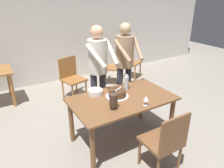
{
  "coord_description": "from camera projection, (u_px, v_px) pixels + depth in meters",
  "views": [
    {
      "loc": [
        -1.55,
        -2.29,
        2.17
      ],
      "look_at": [
        -0.04,
        0.22,
        0.9
      ],
      "focal_mm": 33.75,
      "sensor_mm": 36.0,
      "label": 1
    }
  ],
  "objects": [
    {
      "name": "chair_near_side",
      "position": [
        165.0,
        141.0,
        2.6
      ],
      "size": [
        0.44,
        0.44,
        0.9
      ],
      "color": "brown",
      "rests_on": "ground_plane"
    },
    {
      "name": "background_chair_0",
      "position": [
        109.0,
        65.0,
        5.32
      ],
      "size": [
        0.61,
        0.61,
        0.9
      ],
      "color": "#9E6633",
      "rests_on": "ground_plane"
    },
    {
      "name": "water_bottle",
      "position": [
        126.0,
        83.0,
        3.33
      ],
      "size": [
        0.07,
        0.07,
        0.25
      ],
      "color": "silver",
      "rests_on": "main_dining_table"
    },
    {
      "name": "plate_stack",
      "position": [
        96.0,
        92.0,
        3.19
      ],
      "size": [
        0.22,
        0.22,
        0.08
      ],
      "color": "white",
      "rests_on": "main_dining_table"
    },
    {
      "name": "back_wall",
      "position": [
        56.0,
        29.0,
        5.24
      ],
      "size": [
        10.0,
        0.12,
        2.7
      ],
      "primitive_type": "cube",
      "color": "silver",
      "rests_on": "ground_plane"
    },
    {
      "name": "background_chair_2",
      "position": [
        72.0,
        76.0,
        4.61
      ],
      "size": [
        0.54,
        0.54,
        0.9
      ],
      "color": "#9E6633",
      "rests_on": "ground_plane"
    },
    {
      "name": "person_standing_beside",
      "position": [
        125.0,
        60.0,
        3.75
      ],
      "size": [
        0.47,
        0.56,
        1.72
      ],
      "color": "#2D2D38",
      "rests_on": "ground_plane"
    },
    {
      "name": "background_chair_1",
      "position": [
        129.0,
        60.0,
        5.75
      ],
      "size": [
        0.6,
        0.6,
        0.9
      ],
      "color": "#9E6633",
      "rests_on": "ground_plane"
    },
    {
      "name": "hurricane_lamp",
      "position": [
        113.0,
        101.0,
        2.78
      ],
      "size": [
        0.11,
        0.11,
        0.21
      ],
      "color": "black",
      "rests_on": "main_dining_table"
    },
    {
      "name": "wine_glass_near",
      "position": [
        146.0,
        99.0,
        2.85
      ],
      "size": [
        0.08,
        0.08,
        0.14
      ],
      "color": "silver",
      "rests_on": "main_dining_table"
    },
    {
      "name": "cake_on_platter",
      "position": [
        117.0,
        94.0,
        3.11
      ],
      "size": [
        0.34,
        0.34,
        0.11
      ],
      "color": "silver",
      "rests_on": "main_dining_table"
    },
    {
      "name": "main_dining_table",
      "position": [
        122.0,
        104.0,
        3.14
      ],
      "size": [
        1.51,
        0.9,
        0.75
      ],
      "color": "brown",
      "rests_on": "ground_plane"
    },
    {
      "name": "person_cutting_cake",
      "position": [
        98.0,
        65.0,
        3.47
      ],
      "size": [
        0.46,
        0.57,
        1.72
      ],
      "color": "#2D2D38",
      "rests_on": "ground_plane"
    },
    {
      "name": "ground_plane",
      "position": [
        121.0,
        139.0,
        3.4
      ],
      "size": [
        14.0,
        14.0,
        0.0
      ],
      "primitive_type": "plane",
      "color": "gray"
    },
    {
      "name": "cake_knife",
      "position": [
        114.0,
        91.0,
        3.03
      ],
      "size": [
        0.26,
        0.13,
        0.02
      ],
      "color": "silver",
      "rests_on": "cake_on_platter"
    }
  ]
}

